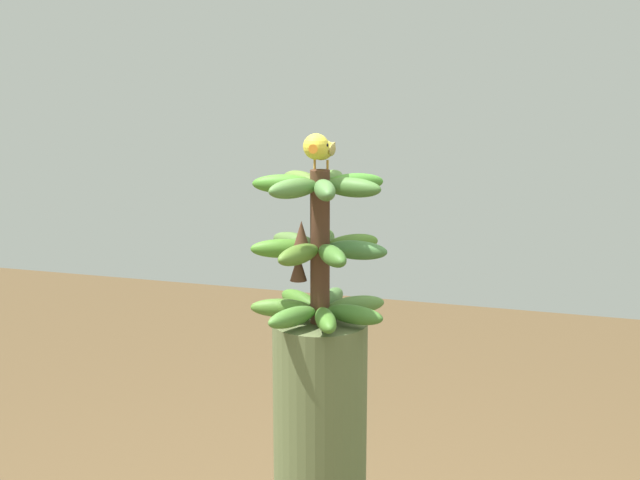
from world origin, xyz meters
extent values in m
cylinder|color=#4C2D1E|center=(0.00, 0.00, 1.25)|extent=(0.04, 0.04, 0.33)
ellipsoid|color=#406F23|center=(0.06, -0.05, 1.11)|extent=(0.13, 0.11, 0.04)
ellipsoid|color=#4B782B|center=(0.08, 0.02, 1.11)|extent=(0.14, 0.07, 0.04)
ellipsoid|color=#497D30|center=(0.04, 0.07, 1.11)|extent=(0.09, 0.14, 0.04)
ellipsoid|color=#417326|center=(-0.04, 0.08, 1.11)|extent=(0.09, 0.14, 0.04)
ellipsoid|color=#3F7029|center=(-0.08, 0.02, 1.11)|extent=(0.14, 0.07, 0.04)
ellipsoid|color=#4C7431|center=(-0.07, -0.05, 1.11)|extent=(0.13, 0.11, 0.04)
ellipsoid|color=#466F35|center=(0.00, -0.08, 1.11)|extent=(0.04, 0.13, 0.04)
ellipsoid|color=#4F7128|center=(0.02, 0.08, 1.25)|extent=(0.08, 0.14, 0.04)
ellipsoid|color=#3E6C29|center=(-0.05, 0.07, 1.25)|extent=(0.11, 0.13, 0.04)
ellipsoid|color=#3D6B33|center=(-0.08, 0.00, 1.25)|extent=(0.13, 0.05, 0.04)
ellipsoid|color=#467123|center=(-0.05, -0.06, 1.25)|extent=(0.12, 0.12, 0.04)
ellipsoid|color=#416B29|center=(0.01, -0.08, 1.25)|extent=(0.06, 0.14, 0.04)
ellipsoid|color=#4A6B30|center=(0.07, -0.04, 1.25)|extent=(0.13, 0.10, 0.04)
ellipsoid|color=#447A25|center=(0.07, 0.03, 1.25)|extent=(0.14, 0.09, 0.04)
ellipsoid|color=#467037|center=(-0.03, 0.07, 1.38)|extent=(0.09, 0.14, 0.04)
ellipsoid|color=#406B2D|center=(-0.07, 0.02, 1.38)|extent=(0.14, 0.07, 0.04)
ellipsoid|color=#3E7D27|center=(-0.06, -0.05, 1.38)|extent=(0.13, 0.11, 0.04)
ellipsoid|color=#4F7633|center=(0.00, -0.08, 1.38)|extent=(0.04, 0.13, 0.04)
ellipsoid|color=#4F6B29|center=(0.06, -0.05, 1.38)|extent=(0.13, 0.12, 0.04)
ellipsoid|color=#407A24|center=(0.07, 0.01, 1.38)|extent=(0.14, 0.06, 0.04)
ellipsoid|color=#4A7436|center=(0.03, 0.07, 1.38)|extent=(0.10, 0.14, 0.04)
cone|color=#4C2D1E|center=(0.03, 0.03, 1.28)|extent=(0.04, 0.04, 0.06)
cone|color=#4C2D1E|center=(0.04, 0.01, 1.21)|extent=(0.04, 0.04, 0.06)
cylinder|color=#C68933|center=(0.02, -0.01, 1.42)|extent=(0.00, 0.01, 0.02)
cylinder|color=#C68933|center=(-0.01, -0.02, 1.42)|extent=(0.01, 0.00, 0.02)
ellipsoid|color=gold|center=(0.00, -0.02, 1.45)|extent=(0.06, 0.10, 0.04)
ellipsoid|color=olive|center=(0.03, -0.02, 1.45)|extent=(0.02, 0.07, 0.03)
ellipsoid|color=olive|center=(-0.02, -0.02, 1.45)|extent=(0.02, 0.07, 0.03)
cube|color=olive|center=(0.01, -0.09, 1.45)|extent=(0.03, 0.06, 0.01)
sphere|color=gold|center=(0.00, 0.03, 1.46)|extent=(0.05, 0.05, 0.05)
sphere|color=black|center=(-0.02, 0.03, 1.47)|extent=(0.01, 0.01, 0.01)
cone|color=orange|center=(-0.01, 0.06, 1.46)|extent=(0.02, 0.03, 0.02)
camera|label=1|loc=(-0.53, 1.74, 1.65)|focal=50.13mm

